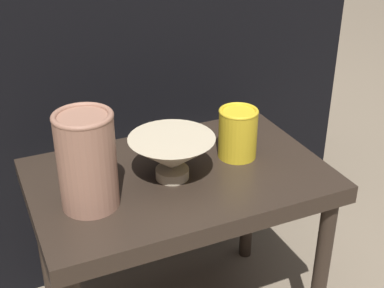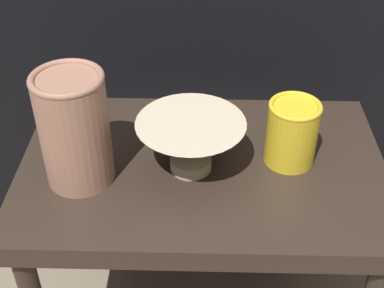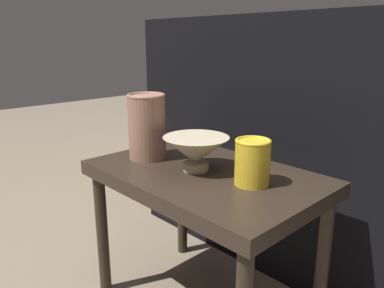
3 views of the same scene
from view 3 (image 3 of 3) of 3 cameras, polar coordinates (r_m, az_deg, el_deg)
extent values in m
cube|color=#2D231C|center=(1.04, 1.93, -5.12)|extent=(0.63, 0.41, 0.04)
cylinder|color=#2D231C|center=(1.24, -13.50, -13.21)|extent=(0.04, 0.04, 0.41)
cylinder|color=#2D231C|center=(1.42, -1.50, -8.95)|extent=(0.04, 0.04, 0.41)
cylinder|color=#2D231C|center=(1.12, 19.24, -17.18)|extent=(0.04, 0.04, 0.41)
cube|color=black|center=(1.44, 16.79, 0.60)|extent=(1.24, 0.50, 0.87)
cylinder|color=#C1B293|center=(1.03, 0.61, -3.42)|extent=(0.07, 0.07, 0.02)
cone|color=#C1B293|center=(1.02, 0.62, -0.91)|extent=(0.18, 0.18, 0.07)
cylinder|color=#996B56|center=(1.12, -6.87, 2.54)|extent=(0.11, 0.11, 0.19)
torus|color=#996B56|center=(1.11, -7.03, 7.32)|extent=(0.11, 0.11, 0.01)
cylinder|color=gold|center=(0.93, 9.17, -2.86)|extent=(0.09, 0.09, 0.11)
torus|color=gold|center=(0.91, 9.32, 0.44)|extent=(0.09, 0.09, 0.01)
camera|label=1|loc=(1.11, -59.43, 21.33)|focal=50.00mm
camera|label=2|loc=(0.72, -51.01, 30.05)|focal=50.00mm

